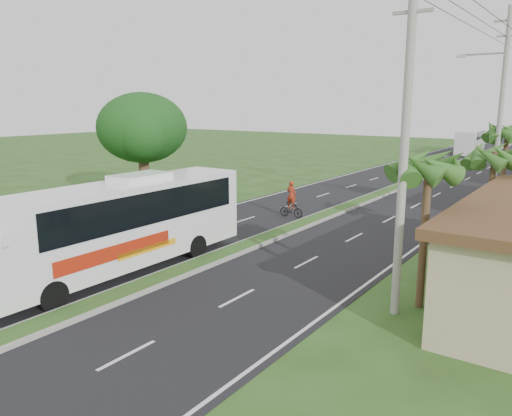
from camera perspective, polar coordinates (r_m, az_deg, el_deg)
The scene contains 14 objects.
ground at distance 20.14m, azimuth -10.21°, elevation -8.00°, with size 180.00×180.00×0.00m, color #2B4419.
road_asphalt at distance 36.54m, azimuth 12.56°, elevation 0.89°, with size 14.00×160.00×0.02m, color black.
median_strip at distance 36.52m, azimuth 12.56°, elevation 1.03°, with size 1.20×160.00×0.18m.
lane_edge_left at distance 39.52m, azimuth 3.56°, elevation 1.95°, with size 0.12×160.00×0.01m, color silver.
lane_edge_right at distance 34.61m, azimuth 22.83°, elevation -0.38°, with size 0.12×160.00×0.01m, color silver.
palm_verge_a at distance 16.99m, azimuth 19.14°, elevation 4.33°, with size 2.40×2.40×5.45m.
palm_verge_b at distance 25.69m, azimuth 25.59°, elevation 5.30°, with size 2.40×2.40×5.05m.
palm_verge_c at distance 32.63m, azimuth 26.79°, elevation 7.69°, with size 2.40×2.40×5.85m.
shade_tree at distance 34.70m, azimuth -12.98°, elevation 8.66°, with size 6.30×6.00×7.54m.
utility_pole_a at distance 16.10m, azimuth 16.64°, elevation 7.45°, with size 1.60×0.28×11.00m.
utility_pole_b at distance 31.66m, azimuth 26.11°, elevation 9.73°, with size 3.20×0.28×12.00m.
coach_bus_main at distance 20.69m, azimuth -15.26°, elevation -1.44°, with size 2.64×12.21×3.94m.
coach_bus_far at distance 75.20m, azimuth 23.32°, elevation 7.11°, with size 3.20×11.17×3.21m.
motorcyclist at distance 30.18m, azimuth 4.05°, elevation 0.47°, with size 1.57×0.49×2.24m.
Camera 1 is at (13.59, -13.23, 6.77)m, focal length 35.00 mm.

